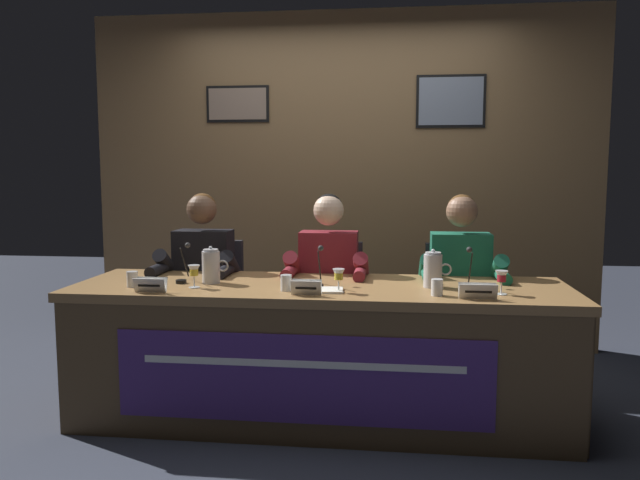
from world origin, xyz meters
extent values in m
plane|color=#383D4C|center=(0.00, 0.00, 0.00)|extent=(12.00, 12.00, 0.00)
cube|color=#937047|center=(0.00, 1.50, 1.30)|extent=(3.94, 0.12, 2.60)
cube|color=black|center=(-0.82, 1.44, 1.91)|extent=(0.50, 0.02, 0.28)
cube|color=gray|center=(-0.82, 1.43, 1.91)|extent=(0.46, 0.01, 0.24)
cube|color=black|center=(0.82, 1.44, 1.91)|extent=(0.51, 0.02, 0.39)
cube|color=#8C99AD|center=(0.82, 1.43, 1.91)|extent=(0.47, 0.01, 0.35)
cube|color=olive|center=(0.00, 0.00, 0.73)|extent=(2.74, 0.81, 0.05)
cube|color=brown|center=(0.00, -0.38, 0.35)|extent=(2.68, 0.04, 0.71)
cube|color=brown|center=(-1.32, 0.00, 0.35)|extent=(0.08, 0.73, 0.71)
cube|color=brown|center=(1.32, 0.00, 0.35)|extent=(0.08, 0.73, 0.71)
cube|color=#4C2D7A|center=(-0.05, -0.40, 0.35)|extent=(1.90, 0.01, 0.45)
cube|color=white|center=(-0.05, -0.41, 0.43)|extent=(1.61, 0.00, 0.04)
cylinder|color=black|center=(-0.81, 0.50, 0.01)|extent=(0.44, 0.44, 0.02)
cylinder|color=black|center=(-0.81, 0.50, 0.24)|extent=(0.05, 0.05, 0.43)
cube|color=#232328|center=(-0.81, 0.50, 0.46)|extent=(0.44, 0.44, 0.03)
cube|color=#232328|center=(-0.81, 0.70, 0.70)|extent=(0.40, 0.05, 0.44)
cylinder|color=black|center=(-0.91, 0.15, 0.24)|extent=(0.10, 0.10, 0.48)
cylinder|color=black|center=(-0.71, 0.15, 0.24)|extent=(0.10, 0.10, 0.48)
cylinder|color=black|center=(-0.91, 0.30, 0.53)|extent=(0.13, 0.34, 0.13)
cylinder|color=black|center=(-0.71, 0.30, 0.53)|extent=(0.13, 0.34, 0.13)
cube|color=black|center=(-0.81, 0.47, 0.77)|extent=(0.36, 0.20, 0.48)
sphere|color=brown|center=(-0.81, 0.45, 1.14)|extent=(0.19, 0.19, 0.19)
sphere|color=#593819|center=(-0.81, 0.47, 1.16)|extent=(0.17, 0.17, 0.17)
cylinder|color=black|center=(-1.02, 0.37, 0.79)|extent=(0.09, 0.30, 0.25)
cylinder|color=black|center=(-0.60, 0.37, 0.79)|extent=(0.09, 0.30, 0.25)
cylinder|color=black|center=(-1.02, 0.21, 0.79)|extent=(0.07, 0.24, 0.07)
cylinder|color=black|center=(-0.60, 0.21, 0.79)|extent=(0.07, 0.24, 0.07)
cube|color=white|center=(-0.85, -0.34, 0.80)|extent=(0.17, 0.03, 0.08)
cube|color=white|center=(-0.85, -0.30, 0.80)|extent=(0.17, 0.03, 0.08)
cube|color=black|center=(-0.85, -0.34, 0.80)|extent=(0.12, 0.01, 0.01)
cylinder|color=white|center=(-0.66, -0.17, 0.76)|extent=(0.06, 0.06, 0.00)
cylinder|color=white|center=(-0.66, -0.17, 0.79)|extent=(0.01, 0.01, 0.05)
cone|color=white|center=(-0.66, -0.17, 0.85)|extent=(0.06, 0.06, 0.06)
cylinder|color=yellow|center=(-0.66, -0.17, 0.84)|extent=(0.04, 0.04, 0.04)
cylinder|color=silver|center=(-1.01, -0.18, 0.80)|extent=(0.06, 0.06, 0.08)
cylinder|color=silver|center=(-1.01, -0.18, 0.79)|extent=(0.05, 0.05, 0.05)
cylinder|color=black|center=(-0.78, -0.05, 0.77)|extent=(0.06, 0.06, 0.02)
cylinder|color=black|center=(-0.78, 0.01, 0.87)|extent=(0.01, 0.13, 0.18)
sphere|color=#2D2D2D|center=(-0.78, 0.08, 0.96)|extent=(0.03, 0.03, 0.03)
cylinder|color=black|center=(0.00, 0.50, 0.01)|extent=(0.44, 0.44, 0.02)
cylinder|color=black|center=(0.00, 0.50, 0.24)|extent=(0.05, 0.05, 0.43)
cube|color=#232328|center=(0.00, 0.50, 0.46)|extent=(0.44, 0.44, 0.03)
cube|color=#232328|center=(0.00, 0.70, 0.70)|extent=(0.40, 0.05, 0.44)
cylinder|color=black|center=(-0.10, 0.15, 0.24)|extent=(0.10, 0.10, 0.48)
cylinder|color=black|center=(0.10, 0.15, 0.24)|extent=(0.10, 0.10, 0.48)
cylinder|color=black|center=(-0.10, 0.30, 0.53)|extent=(0.13, 0.34, 0.13)
cylinder|color=black|center=(0.10, 0.30, 0.53)|extent=(0.13, 0.34, 0.13)
cube|color=maroon|center=(0.00, 0.47, 0.77)|extent=(0.36, 0.20, 0.48)
sphere|color=beige|center=(0.00, 0.45, 1.14)|extent=(0.19, 0.19, 0.19)
sphere|color=black|center=(0.00, 0.47, 1.16)|extent=(0.17, 0.17, 0.17)
cylinder|color=maroon|center=(-0.21, 0.37, 0.79)|extent=(0.09, 0.30, 0.25)
cylinder|color=maroon|center=(0.21, 0.37, 0.79)|extent=(0.09, 0.30, 0.25)
cylinder|color=maroon|center=(-0.21, 0.21, 0.79)|extent=(0.07, 0.24, 0.07)
cylinder|color=maroon|center=(0.21, 0.21, 0.79)|extent=(0.07, 0.24, 0.07)
cube|color=white|center=(-0.03, -0.31, 0.80)|extent=(0.15, 0.03, 0.08)
cube|color=white|center=(-0.03, -0.28, 0.80)|extent=(0.15, 0.03, 0.08)
cube|color=black|center=(-0.03, -0.31, 0.80)|extent=(0.11, 0.01, 0.01)
cylinder|color=white|center=(0.12, -0.20, 0.76)|extent=(0.06, 0.06, 0.00)
cylinder|color=white|center=(0.12, -0.20, 0.79)|extent=(0.01, 0.01, 0.05)
cone|color=white|center=(0.12, -0.20, 0.85)|extent=(0.06, 0.06, 0.06)
cylinder|color=yellow|center=(0.12, -0.20, 0.84)|extent=(0.04, 0.04, 0.04)
cylinder|color=silver|center=(-0.16, -0.19, 0.80)|extent=(0.06, 0.06, 0.08)
cylinder|color=silver|center=(-0.16, -0.19, 0.79)|extent=(0.05, 0.05, 0.05)
cylinder|color=black|center=(0.00, -0.09, 0.77)|extent=(0.06, 0.06, 0.02)
cylinder|color=black|center=(0.00, -0.03, 0.87)|extent=(0.01, 0.13, 0.18)
sphere|color=#2D2D2D|center=(0.00, 0.04, 0.96)|extent=(0.03, 0.03, 0.03)
cylinder|color=black|center=(0.81, 0.50, 0.01)|extent=(0.44, 0.44, 0.02)
cylinder|color=black|center=(0.81, 0.50, 0.24)|extent=(0.05, 0.05, 0.43)
cube|color=#232328|center=(0.81, 0.50, 0.46)|extent=(0.44, 0.44, 0.03)
cube|color=#232328|center=(0.81, 0.70, 0.70)|extent=(0.40, 0.05, 0.44)
cylinder|color=black|center=(0.71, 0.15, 0.24)|extent=(0.10, 0.10, 0.48)
cylinder|color=black|center=(0.91, 0.15, 0.24)|extent=(0.10, 0.10, 0.48)
cylinder|color=black|center=(0.71, 0.30, 0.53)|extent=(0.13, 0.34, 0.13)
cylinder|color=black|center=(0.91, 0.30, 0.53)|extent=(0.13, 0.34, 0.13)
cube|color=#196047|center=(0.81, 0.47, 0.77)|extent=(0.36, 0.20, 0.48)
sphere|color=#8E664C|center=(0.81, 0.45, 1.14)|extent=(0.19, 0.19, 0.19)
sphere|color=#593819|center=(0.81, 0.47, 1.16)|extent=(0.17, 0.17, 0.17)
cylinder|color=#196047|center=(0.60, 0.37, 0.79)|extent=(0.09, 0.30, 0.25)
cylinder|color=#196047|center=(1.02, 0.37, 0.79)|extent=(0.09, 0.30, 0.25)
cylinder|color=#196047|center=(0.60, 0.21, 0.79)|extent=(0.07, 0.24, 0.07)
cylinder|color=#196047|center=(1.02, 0.21, 0.79)|extent=(0.07, 0.24, 0.07)
cube|color=white|center=(0.82, -0.31, 0.80)|extent=(0.18, 0.03, 0.08)
cube|color=white|center=(0.82, -0.27, 0.80)|extent=(0.18, 0.03, 0.08)
cube|color=black|center=(0.82, -0.31, 0.80)|extent=(0.13, 0.01, 0.01)
cylinder|color=white|center=(0.95, -0.16, 0.76)|extent=(0.06, 0.06, 0.00)
cylinder|color=white|center=(0.95, -0.16, 0.79)|extent=(0.01, 0.01, 0.05)
cone|color=white|center=(0.95, -0.16, 0.85)|extent=(0.06, 0.06, 0.06)
cylinder|color=#B21E2D|center=(0.95, -0.16, 0.84)|extent=(0.04, 0.04, 0.04)
cylinder|color=silver|center=(0.62, -0.23, 0.80)|extent=(0.06, 0.06, 0.08)
cylinder|color=silver|center=(0.62, -0.23, 0.79)|extent=(0.05, 0.05, 0.05)
cylinder|color=black|center=(0.81, -0.06, 0.77)|extent=(0.06, 0.06, 0.02)
cylinder|color=black|center=(0.81, 0.00, 0.87)|extent=(0.01, 0.13, 0.18)
sphere|color=#2D2D2D|center=(0.81, 0.07, 0.96)|extent=(0.03, 0.03, 0.03)
cylinder|color=silver|center=(-0.62, -0.02, 0.85)|extent=(0.10, 0.10, 0.18)
cylinder|color=silver|center=(-0.62, -0.02, 0.95)|extent=(0.08, 0.09, 0.01)
sphere|color=silver|center=(-0.62, -0.02, 0.96)|extent=(0.02, 0.02, 0.02)
torus|color=silver|center=(-0.55, -0.02, 0.86)|extent=(0.07, 0.01, 0.07)
cylinder|color=silver|center=(0.62, 0.00, 0.85)|extent=(0.10, 0.10, 0.18)
cylinder|color=silver|center=(0.62, 0.00, 0.95)|extent=(0.08, 0.09, 0.01)
sphere|color=silver|center=(0.62, 0.00, 0.96)|extent=(0.02, 0.02, 0.02)
torus|color=silver|center=(0.68, 0.00, 0.86)|extent=(0.07, 0.01, 0.07)
cube|color=white|center=(0.04, -0.18, 0.77)|extent=(0.22, 0.16, 0.01)
camera|label=1|loc=(0.40, -3.34, 1.39)|focal=34.57mm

